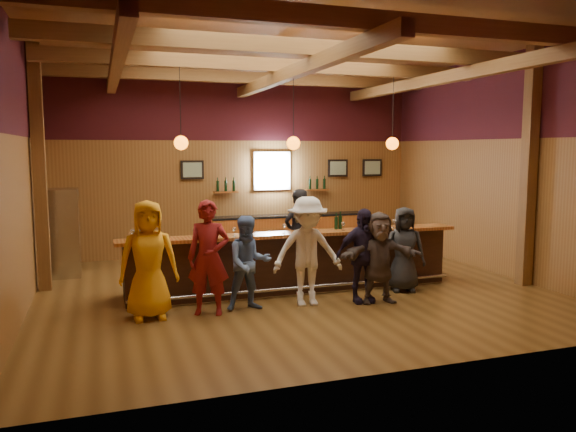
% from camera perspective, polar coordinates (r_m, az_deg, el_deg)
% --- Properties ---
extents(room, '(9.04, 9.00, 4.52)m').
position_cam_1_polar(room, '(10.21, 0.44, 10.28)').
color(room, brown).
rests_on(room, ground).
extents(bar_counter, '(6.30, 1.07, 1.11)m').
position_cam_1_polar(bar_counter, '(10.50, 0.35, -4.58)').
color(bar_counter, black).
rests_on(bar_counter, ground).
extents(back_bar_cabinet, '(4.00, 0.52, 0.95)m').
position_cam_1_polar(back_bar_cabinet, '(14.21, 0.19, -1.76)').
color(back_bar_cabinet, brown).
rests_on(back_bar_cabinet, ground).
extents(window, '(0.95, 0.09, 0.95)m').
position_cam_1_polar(window, '(14.15, -1.65, 4.61)').
color(window, silver).
rests_on(window, room).
extents(framed_pictures, '(5.35, 0.05, 0.45)m').
position_cam_1_polar(framed_pictures, '(14.42, 1.67, 4.85)').
color(framed_pictures, black).
rests_on(framed_pictures, room).
extents(wine_shelves, '(3.00, 0.18, 0.30)m').
position_cam_1_polar(wine_shelves, '(14.11, -1.56, 2.86)').
color(wine_shelves, brown).
rests_on(wine_shelves, room).
extents(pendant_lights, '(4.24, 0.24, 1.37)m').
position_cam_1_polar(pendant_lights, '(10.14, 0.55, 7.45)').
color(pendant_lights, black).
rests_on(pendant_lights, room).
extents(stainless_fridge, '(0.70, 0.70, 1.80)m').
position_cam_1_polar(stainless_fridge, '(12.32, -22.03, -1.59)').
color(stainless_fridge, silver).
rests_on(stainless_fridge, ground).
extents(customer_orange, '(0.90, 0.59, 1.83)m').
position_cam_1_polar(customer_orange, '(8.85, -14.00, -4.34)').
color(customer_orange, orange).
rests_on(customer_orange, ground).
extents(customer_redvest, '(0.77, 0.63, 1.81)m').
position_cam_1_polar(customer_redvest, '(8.89, -8.07, -4.21)').
color(customer_redvest, maroon).
rests_on(customer_redvest, ground).
extents(customer_denim, '(0.75, 0.59, 1.53)m').
position_cam_1_polar(customer_denim, '(9.10, -3.99, -4.80)').
color(customer_denim, '#5776AE').
rests_on(customer_denim, ground).
extents(customer_white, '(1.23, 0.77, 1.82)m').
position_cam_1_polar(customer_white, '(9.32, 1.99, -3.61)').
color(customer_white, white).
rests_on(customer_white, ground).
extents(customer_navy, '(0.96, 0.43, 1.61)m').
position_cam_1_polar(customer_navy, '(9.60, 7.56, -4.00)').
color(customer_navy, '#1E1830').
rests_on(customer_navy, ground).
extents(customer_brown, '(1.49, 0.65, 1.56)m').
position_cam_1_polar(customer_brown, '(9.61, 9.24, -4.19)').
color(customer_brown, '#524642').
rests_on(customer_brown, ground).
extents(customer_dark, '(0.87, 0.71, 1.55)m').
position_cam_1_polar(customer_dark, '(10.48, 11.71, -3.33)').
color(customer_dark, black).
rests_on(customer_dark, ground).
extents(bartender, '(0.77, 0.64, 1.81)m').
position_cam_1_polar(bartender, '(11.29, 1.02, -1.81)').
color(bartender, black).
rests_on(bartender, ground).
extents(ice_bucket, '(0.19, 0.19, 0.21)m').
position_cam_1_polar(ice_bucket, '(10.24, 2.40, -0.94)').
color(ice_bucket, brown).
rests_on(ice_bucket, bar_counter).
extents(bottle_a, '(0.07, 0.07, 0.31)m').
position_cam_1_polar(bottle_a, '(10.48, 4.92, -0.70)').
color(bottle_a, black).
rests_on(bottle_a, bar_counter).
extents(bottle_b, '(0.07, 0.07, 0.33)m').
position_cam_1_polar(bottle_b, '(10.54, 5.33, -0.61)').
color(bottle_b, black).
rests_on(bottle_b, bar_counter).
extents(glass_a, '(0.08, 0.08, 0.18)m').
position_cam_1_polar(glass_a, '(9.59, -15.51, -1.58)').
color(glass_a, silver).
rests_on(glass_a, bar_counter).
extents(glass_b, '(0.08, 0.08, 0.17)m').
position_cam_1_polar(glass_b, '(9.57, -9.46, -1.48)').
color(glass_b, silver).
rests_on(glass_b, bar_counter).
extents(glass_c, '(0.08, 0.08, 0.19)m').
position_cam_1_polar(glass_c, '(9.62, -8.92, -1.34)').
color(glass_c, silver).
rests_on(glass_c, bar_counter).
extents(glass_d, '(0.07, 0.07, 0.16)m').
position_cam_1_polar(glass_d, '(9.64, -5.48, -1.40)').
color(glass_d, silver).
rests_on(glass_d, bar_counter).
extents(glass_e, '(0.08, 0.08, 0.18)m').
position_cam_1_polar(glass_e, '(9.95, -0.37, -1.05)').
color(glass_e, silver).
rests_on(glass_e, bar_counter).
extents(glass_f, '(0.07, 0.07, 0.16)m').
position_cam_1_polar(glass_f, '(10.34, 5.62, -0.84)').
color(glass_f, silver).
rests_on(glass_f, bar_counter).
extents(glass_g, '(0.09, 0.09, 0.20)m').
position_cam_1_polar(glass_g, '(10.65, 8.42, -0.51)').
color(glass_g, silver).
rests_on(glass_g, bar_counter).
extents(glass_h, '(0.08, 0.08, 0.17)m').
position_cam_1_polar(glass_h, '(10.78, 10.73, -0.57)').
color(glass_h, silver).
rests_on(glass_h, bar_counter).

